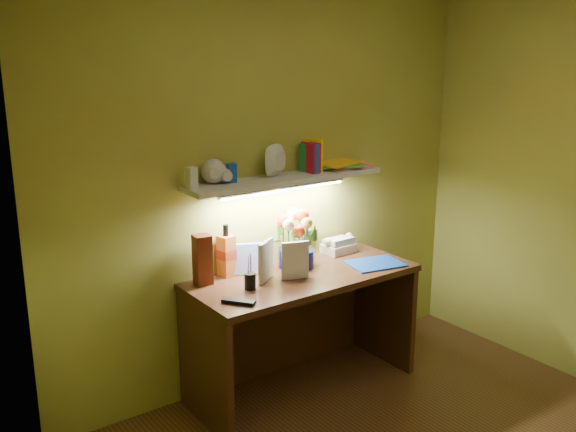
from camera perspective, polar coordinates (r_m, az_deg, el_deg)
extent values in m
cube|color=#311D0D|center=(3.99, 1.31, -10.23)|extent=(1.40, 0.60, 0.75)
cube|color=silver|center=(4.32, 4.90, -2.38)|extent=(0.09, 0.06, 0.08)
cube|color=#531C0A|center=(3.67, -7.61, -3.86)|extent=(0.10, 0.10, 0.29)
cylinder|color=black|center=(3.59, -3.40, -5.31)|extent=(0.08, 0.08, 0.16)
cube|color=black|center=(3.42, -4.42, -7.59)|extent=(0.15, 0.17, 0.02)
cube|color=#1549AB|center=(4.04, 7.75, -4.21)|extent=(0.37, 0.31, 0.01)
imported|color=beige|center=(3.62, -2.58, -4.44)|extent=(0.17, 0.11, 0.24)
imported|color=silver|center=(3.70, -0.58, -4.08)|extent=(0.16, 0.07, 0.23)
cube|color=silver|center=(3.83, -0.19, 3.33)|extent=(1.30, 0.25, 0.03)
imported|color=silver|center=(3.57, -6.51, 3.55)|extent=(0.18, 0.18, 0.11)
imported|color=silver|center=(3.59, -5.36, 3.47)|extent=(0.11, 0.11, 0.09)
imported|color=silver|center=(3.81, -0.66, 3.85)|extent=(0.25, 0.25, 0.05)
cube|color=silver|center=(3.52, -8.56, 3.38)|extent=(0.06, 0.05, 0.12)
cube|color=#1549AB|center=(3.65, -5.04, 3.84)|extent=(0.05, 0.04, 0.11)
cube|color=#C01438|center=(3.93, 1.84, 5.21)|extent=(0.03, 0.13, 0.18)
cube|color=yellow|center=(3.95, 2.29, 5.40)|extent=(0.05, 0.13, 0.20)
cube|color=#2D42AB|center=(3.94, 2.11, 5.20)|extent=(0.05, 0.13, 0.18)
cube|color=#207D39|center=(3.94, 1.66, 5.16)|extent=(0.04, 0.11, 0.17)
cube|color=#C01438|center=(3.95, 2.23, 5.26)|extent=(0.03, 0.13, 0.19)
cube|color=pink|center=(4.15, 4.98, 4.47)|extent=(0.33, 0.26, 0.01)
cube|color=#54C349|center=(4.10, 4.54, 4.54)|extent=(0.33, 0.29, 0.01)
cube|color=yellow|center=(4.10, 4.36, 4.75)|extent=(0.35, 0.29, 0.01)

